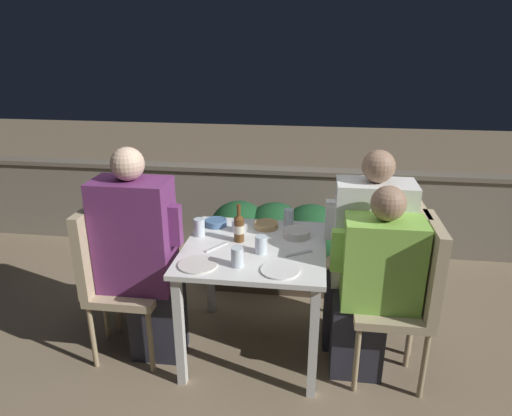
{
  "coord_description": "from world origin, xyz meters",
  "views": [
    {
      "loc": [
        0.34,
        -2.46,
        1.91
      ],
      "look_at": [
        0.0,
        0.06,
        0.95
      ],
      "focal_mm": 32.0,
      "sensor_mm": 36.0,
      "label": 1
    }
  ],
  "objects_px": {
    "chair_right_near": "(411,288)",
    "person_purple_stripe": "(142,257)",
    "chair_right_far": "(398,267)",
    "person_green_blouse": "(373,285)",
    "chair_left_far": "(122,248)",
    "chair_left_near": "(111,268)",
    "person_white_polo": "(365,254)",
    "beer_bottle": "(239,227)"
  },
  "relations": [
    {
      "from": "chair_right_near",
      "to": "person_white_polo",
      "type": "height_order",
      "value": "person_white_polo"
    },
    {
      "from": "chair_left_far",
      "to": "chair_right_far",
      "type": "height_order",
      "value": "same"
    },
    {
      "from": "person_purple_stripe",
      "to": "person_white_polo",
      "type": "height_order",
      "value": "person_purple_stripe"
    },
    {
      "from": "chair_left_near",
      "to": "person_green_blouse",
      "type": "height_order",
      "value": "person_green_blouse"
    },
    {
      "from": "chair_right_far",
      "to": "beer_bottle",
      "type": "bearing_deg",
      "value": -175.77
    },
    {
      "from": "chair_right_near",
      "to": "person_purple_stripe",
      "type": "bearing_deg",
      "value": -179.9
    },
    {
      "from": "chair_left_far",
      "to": "beer_bottle",
      "type": "relative_size",
      "value": 4.11
    },
    {
      "from": "chair_left_far",
      "to": "beer_bottle",
      "type": "bearing_deg",
      "value": -6.34
    },
    {
      "from": "chair_left_far",
      "to": "beer_bottle",
      "type": "xyz_separation_m",
      "value": [
        0.81,
        -0.09,
        0.24
      ]
    },
    {
      "from": "chair_right_far",
      "to": "chair_left_far",
      "type": "bearing_deg",
      "value": 179.42
    },
    {
      "from": "chair_right_far",
      "to": "beer_bottle",
      "type": "xyz_separation_m",
      "value": [
        -0.98,
        -0.07,
        0.24
      ]
    },
    {
      "from": "chair_left_far",
      "to": "person_white_polo",
      "type": "relative_size",
      "value": 0.75
    },
    {
      "from": "chair_left_near",
      "to": "chair_right_far",
      "type": "height_order",
      "value": "same"
    },
    {
      "from": "chair_left_near",
      "to": "person_purple_stripe",
      "type": "distance_m",
      "value": 0.22
    },
    {
      "from": "chair_left_far",
      "to": "chair_right_far",
      "type": "xyz_separation_m",
      "value": [
        1.79,
        -0.02,
        0.0
      ]
    },
    {
      "from": "person_white_polo",
      "to": "beer_bottle",
      "type": "xyz_separation_m",
      "value": [
        -0.77,
        -0.07,
        0.17
      ]
    },
    {
      "from": "chair_right_near",
      "to": "chair_right_far",
      "type": "relative_size",
      "value": 1.0
    },
    {
      "from": "chair_left_near",
      "to": "beer_bottle",
      "type": "relative_size",
      "value": 4.11
    },
    {
      "from": "person_green_blouse",
      "to": "person_purple_stripe",
      "type": "bearing_deg",
      "value": -179.89
    },
    {
      "from": "person_green_blouse",
      "to": "chair_left_far",
      "type": "bearing_deg",
      "value": 170.33
    },
    {
      "from": "person_purple_stripe",
      "to": "chair_right_near",
      "type": "relative_size",
      "value": 1.36
    },
    {
      "from": "chair_right_near",
      "to": "person_green_blouse",
      "type": "xyz_separation_m",
      "value": [
        -0.21,
        -0.0,
        0.0
      ]
    },
    {
      "from": "person_purple_stripe",
      "to": "chair_left_near",
      "type": "bearing_deg",
      "value": 180.0
    },
    {
      "from": "person_green_blouse",
      "to": "chair_right_far",
      "type": "xyz_separation_m",
      "value": [
        0.18,
        0.26,
        -0.0
      ]
    },
    {
      "from": "chair_left_far",
      "to": "person_white_polo",
      "type": "height_order",
      "value": "person_white_polo"
    },
    {
      "from": "chair_right_near",
      "to": "beer_bottle",
      "type": "relative_size",
      "value": 4.11
    },
    {
      "from": "person_purple_stripe",
      "to": "beer_bottle",
      "type": "relative_size",
      "value": 5.59
    },
    {
      "from": "person_green_blouse",
      "to": "chair_right_near",
      "type": "bearing_deg",
      "value": 0.0
    },
    {
      "from": "chair_left_near",
      "to": "chair_right_near",
      "type": "relative_size",
      "value": 1.0
    },
    {
      "from": "person_white_polo",
      "to": "person_green_blouse",
      "type": "bearing_deg",
      "value": -83.52
    },
    {
      "from": "chair_left_near",
      "to": "person_green_blouse",
      "type": "distance_m",
      "value": 1.56
    },
    {
      "from": "chair_left_far",
      "to": "person_green_blouse",
      "type": "bearing_deg",
      "value": -9.67
    },
    {
      "from": "person_green_blouse",
      "to": "person_white_polo",
      "type": "bearing_deg",
      "value": 96.48
    },
    {
      "from": "person_green_blouse",
      "to": "person_white_polo",
      "type": "xyz_separation_m",
      "value": [
        -0.03,
        0.26,
        0.07
      ]
    },
    {
      "from": "person_green_blouse",
      "to": "beer_bottle",
      "type": "height_order",
      "value": "person_green_blouse"
    },
    {
      "from": "chair_left_far",
      "to": "person_green_blouse",
      "type": "distance_m",
      "value": 1.64
    },
    {
      "from": "chair_right_near",
      "to": "person_green_blouse",
      "type": "distance_m",
      "value": 0.21
    },
    {
      "from": "chair_left_near",
      "to": "person_purple_stripe",
      "type": "xyz_separation_m",
      "value": [
        0.2,
        -0.0,
        0.09
      ]
    },
    {
      "from": "chair_left_near",
      "to": "chair_left_far",
      "type": "xyz_separation_m",
      "value": [
        -0.05,
        0.28,
        0.0
      ]
    },
    {
      "from": "chair_right_near",
      "to": "chair_right_far",
      "type": "height_order",
      "value": "same"
    },
    {
      "from": "chair_right_near",
      "to": "beer_bottle",
      "type": "xyz_separation_m",
      "value": [
        -1.01,
        0.18,
        0.24
      ]
    },
    {
      "from": "chair_left_near",
      "to": "chair_right_near",
      "type": "bearing_deg",
      "value": 0.09
    }
  ]
}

